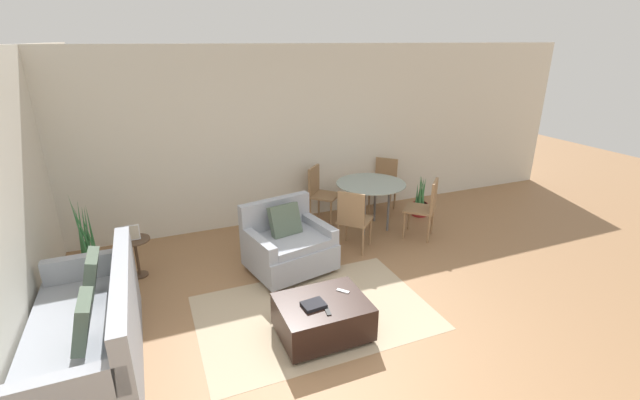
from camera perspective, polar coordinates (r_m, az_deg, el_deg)
name	(u,v)px	position (r m, az deg, el deg)	size (l,w,h in m)	color
ground_plane	(348,362)	(4.24, 3.75, -20.80)	(20.00, 20.00, 0.00)	#936B47
wall_back	(249,139)	(6.66, -9.43, 7.98)	(12.00, 0.06, 2.75)	beige
wall_left	(1,211)	(4.74, -36.82, -1.17)	(0.06, 12.00, 2.75)	beige
area_rug	(314,312)	(4.84, -0.79, -14.74)	(2.49, 1.66, 0.01)	tan
couch	(91,336)	(4.51, -28.27, -15.72)	(0.91, 1.98, 0.92)	#999EA8
armchair	(288,245)	(5.50, -4.30, -5.98)	(1.14, 1.02, 0.88)	#999EA8
ottoman	(323,316)	(4.41, 0.35, -15.27)	(0.88, 0.68, 0.39)	black
book_stack	(314,305)	(4.24, -0.86, -13.79)	(0.23, 0.19, 0.03)	black
tv_remote_primary	(328,311)	(4.18, 1.02, -14.59)	(0.06, 0.14, 0.01)	black
tv_remote_secondary	(343,291)	(4.47, 3.08, -12.02)	(0.12, 0.13, 0.01)	#B7B7BC
potted_plant	(90,264)	(5.86, -28.31, -7.55)	(0.36, 0.36, 1.19)	brown
side_table	(136,251)	(5.79, -23.33, -6.23)	(0.37, 0.37, 0.51)	#4C3828
picture_frame	(133,233)	(5.69, -23.67, -4.01)	(0.16, 0.07, 0.19)	silver
dining_table	(371,188)	(6.60, 6.79, 1.54)	(1.06, 1.06, 0.75)	#8C9E99
dining_chair_near_left	(353,217)	(5.89, 4.42, -2.25)	(0.59, 0.59, 0.90)	#93704C
dining_chair_near_right	(426,205)	(6.49, 13.95, -0.61)	(0.59, 0.59, 0.90)	#93704C
dining_chair_far_left	(320,190)	(6.91, -0.04, 1.33)	(0.59, 0.59, 0.90)	#93704C
dining_chair_far_right	(384,181)	(7.43, 8.57, 2.49)	(0.59, 0.59, 0.90)	#93704C
potted_plant_small	(420,203)	(7.40, 13.21, -0.44)	(0.25, 0.25, 0.73)	maroon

